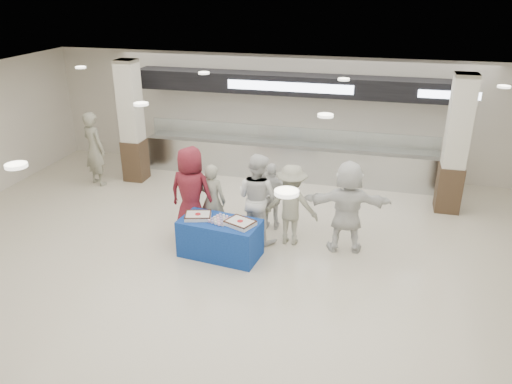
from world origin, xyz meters
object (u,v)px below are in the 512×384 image
(chef_tall, at_px, (257,198))
(soldier_b, at_px, (291,205))
(sheet_cake_right, at_px, (240,223))
(civilian_white, at_px, (347,207))
(soldier_a, at_px, (212,201))
(display_table, at_px, (220,238))
(chef_short, at_px, (272,197))
(cupcake_tray, at_px, (220,220))
(soldier_bg, at_px, (95,149))
(civilian_maroon, at_px, (191,193))
(sheet_cake_left, at_px, (198,215))

(chef_tall, height_order, soldier_b, chef_tall)
(sheet_cake_right, distance_m, civilian_white, 2.13)
(soldier_a, xyz_separation_m, soldier_b, (1.64, 0.11, 0.04))
(sheet_cake_right, height_order, soldier_b, soldier_b)
(display_table, distance_m, chef_short, 1.61)
(chef_short, distance_m, civilian_white, 1.73)
(soldier_a, bearing_deg, cupcake_tray, 123.35)
(civilian_white, bearing_deg, soldier_bg, -24.93)
(civilian_white, bearing_deg, chef_short, -27.65)
(civilian_maroon, height_order, chef_short, civilian_maroon)
(soldier_a, xyz_separation_m, civilian_white, (2.76, 0.08, 0.14))
(display_table, bearing_deg, civilian_maroon, 149.11)
(chef_tall, bearing_deg, display_table, 79.92)
(sheet_cake_left, distance_m, chef_tall, 1.28)
(display_table, xyz_separation_m, chef_short, (0.73, 1.39, 0.37))
(civilian_maroon, relative_size, soldier_b, 1.16)
(civilian_maroon, distance_m, chef_tall, 1.37)
(display_table, xyz_separation_m, sheet_cake_left, (-0.45, 0.02, 0.43))
(sheet_cake_left, relative_size, chef_tall, 0.31)
(chef_short, relative_size, civilian_white, 0.79)
(cupcake_tray, bearing_deg, sheet_cake_right, -7.90)
(sheet_cake_left, xyz_separation_m, soldier_b, (1.69, 0.84, 0.05))
(soldier_a, height_order, chef_tall, chef_tall)
(sheet_cake_left, distance_m, sheet_cake_right, 0.89)
(chef_short, bearing_deg, display_table, 59.48)
(sheet_cake_right, relative_size, chef_short, 0.42)
(sheet_cake_right, height_order, cupcake_tray, sheet_cake_right)
(civilian_maroon, bearing_deg, sheet_cake_right, 155.48)
(soldier_a, bearing_deg, soldier_bg, -22.12)
(display_table, bearing_deg, sheet_cake_left, -175.84)
(sheet_cake_right, xyz_separation_m, chef_tall, (0.11, 0.90, 0.14))
(sheet_cake_right, height_order, chef_short, chef_short)
(cupcake_tray, relative_size, civilian_white, 0.27)
(chef_tall, bearing_deg, civilian_white, -157.02)
(soldier_a, bearing_deg, chef_tall, -170.20)
(sheet_cake_left, xyz_separation_m, sheet_cake_right, (0.88, -0.09, 0.00))
(sheet_cake_left, bearing_deg, display_table, -3.05)
(sheet_cake_left, xyz_separation_m, chef_short, (1.17, 1.37, -0.05))
(sheet_cake_left, height_order, cupcake_tray, sheet_cake_left)
(civilian_white, bearing_deg, civilian_maroon, -5.23)
(chef_short, bearing_deg, sheet_cake_right, 75.71)
(sheet_cake_left, relative_size, soldier_a, 0.36)
(soldier_a, relative_size, chef_short, 1.07)
(sheet_cake_left, bearing_deg, sheet_cake_right, -6.13)
(display_table, distance_m, soldier_a, 0.96)
(soldier_b, height_order, soldier_bg, soldier_bg)
(sheet_cake_right, distance_m, chef_tall, 0.92)
(cupcake_tray, relative_size, soldier_b, 0.30)
(sheet_cake_left, xyz_separation_m, soldier_bg, (-3.88, 2.75, 0.17))
(civilian_white, bearing_deg, chef_tall, -8.67)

